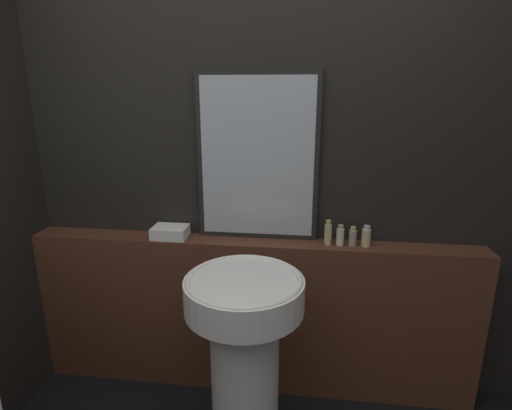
{
  "coord_description": "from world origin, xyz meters",
  "views": [
    {
      "loc": [
        0.27,
        -0.63,
        1.64
      ],
      "look_at": [
        0.03,
        1.24,
        1.11
      ],
      "focal_mm": 28.0,
      "sensor_mm": 36.0,
      "label": 1
    }
  ],
  "objects_px": {
    "pedestal_sink": "(245,352)",
    "lotion_bottle": "(353,237)",
    "towel_stack": "(170,232)",
    "mirror": "(257,158)",
    "conditioner_bottle": "(340,236)",
    "body_wash_bottle": "(366,237)",
    "shampoo_bottle": "(328,233)"
  },
  "relations": [
    {
      "from": "towel_stack",
      "to": "lotion_bottle",
      "type": "relative_size",
      "value": 1.83
    },
    {
      "from": "conditioner_bottle",
      "to": "body_wash_bottle",
      "type": "distance_m",
      "value": 0.13
    },
    {
      "from": "shampoo_bottle",
      "to": "conditioner_bottle",
      "type": "xyz_separation_m",
      "value": [
        0.06,
        -0.0,
        -0.01
      ]
    },
    {
      "from": "lotion_bottle",
      "to": "body_wash_bottle",
      "type": "relative_size",
      "value": 0.93
    },
    {
      "from": "conditioner_bottle",
      "to": "lotion_bottle",
      "type": "relative_size",
      "value": 1.07
    },
    {
      "from": "conditioner_bottle",
      "to": "body_wash_bottle",
      "type": "height_order",
      "value": "body_wash_bottle"
    },
    {
      "from": "towel_stack",
      "to": "mirror",
      "type": "bearing_deg",
      "value": 7.51
    },
    {
      "from": "shampoo_bottle",
      "to": "body_wash_bottle",
      "type": "xyz_separation_m",
      "value": [
        0.19,
        0.0,
        -0.01
      ]
    },
    {
      "from": "shampoo_bottle",
      "to": "lotion_bottle",
      "type": "xyz_separation_m",
      "value": [
        0.12,
        -0.0,
        -0.01
      ]
    },
    {
      "from": "pedestal_sink",
      "to": "conditioner_bottle",
      "type": "bearing_deg",
      "value": 48.17
    },
    {
      "from": "shampoo_bottle",
      "to": "conditioner_bottle",
      "type": "distance_m",
      "value": 0.06
    },
    {
      "from": "body_wash_bottle",
      "to": "shampoo_bottle",
      "type": "bearing_deg",
      "value": 180.0
    },
    {
      "from": "mirror",
      "to": "body_wash_bottle",
      "type": "height_order",
      "value": "mirror"
    },
    {
      "from": "mirror",
      "to": "conditioner_bottle",
      "type": "bearing_deg",
      "value": -8.05
    },
    {
      "from": "shampoo_bottle",
      "to": "conditioner_bottle",
      "type": "relative_size",
      "value": 1.21
    },
    {
      "from": "pedestal_sink",
      "to": "conditioner_bottle",
      "type": "height_order",
      "value": "conditioner_bottle"
    },
    {
      "from": "mirror",
      "to": "lotion_bottle",
      "type": "height_order",
      "value": "mirror"
    },
    {
      "from": "mirror",
      "to": "lotion_bottle",
      "type": "distance_m",
      "value": 0.63
    },
    {
      "from": "pedestal_sink",
      "to": "lotion_bottle",
      "type": "bearing_deg",
      "value": 44.22
    },
    {
      "from": "shampoo_bottle",
      "to": "pedestal_sink",
      "type": "bearing_deg",
      "value": -127.38
    },
    {
      "from": "mirror",
      "to": "shampoo_bottle",
      "type": "xyz_separation_m",
      "value": [
        0.37,
        -0.06,
        -0.37
      ]
    },
    {
      "from": "pedestal_sink",
      "to": "shampoo_bottle",
      "type": "relative_size",
      "value": 6.95
    },
    {
      "from": "pedestal_sink",
      "to": "body_wash_bottle",
      "type": "xyz_separation_m",
      "value": [
        0.55,
        0.47,
        0.38
      ]
    },
    {
      "from": "mirror",
      "to": "conditioner_bottle",
      "type": "relative_size",
      "value": 7.95
    },
    {
      "from": "mirror",
      "to": "shampoo_bottle",
      "type": "relative_size",
      "value": 6.59
    },
    {
      "from": "pedestal_sink",
      "to": "towel_stack",
      "type": "height_order",
      "value": "towel_stack"
    },
    {
      "from": "conditioner_bottle",
      "to": "lotion_bottle",
      "type": "bearing_deg",
      "value": 0.0
    },
    {
      "from": "pedestal_sink",
      "to": "shampoo_bottle",
      "type": "xyz_separation_m",
      "value": [
        0.36,
        0.47,
        0.39
      ]
    },
    {
      "from": "mirror",
      "to": "body_wash_bottle",
      "type": "bearing_deg",
      "value": -6.22
    },
    {
      "from": "pedestal_sink",
      "to": "towel_stack",
      "type": "bearing_deg",
      "value": 135.2
    },
    {
      "from": "pedestal_sink",
      "to": "conditioner_bottle",
      "type": "distance_m",
      "value": 0.74
    },
    {
      "from": "conditioner_bottle",
      "to": "shampoo_bottle",
      "type": "bearing_deg",
      "value": 180.0
    }
  ]
}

